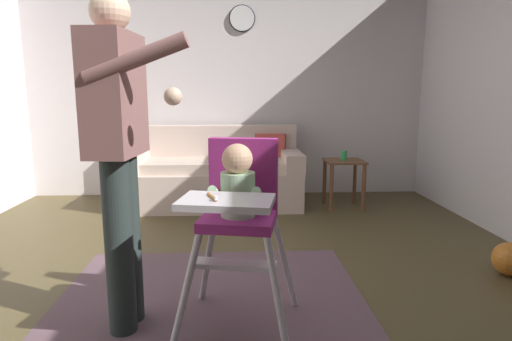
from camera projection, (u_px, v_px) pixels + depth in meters
The scene contains 9 objects.
ground at pixel (224, 304), 2.59m from camera, with size 6.29×7.05×0.10m, color brown.
wall_far at pixel (228, 83), 5.05m from camera, with size 5.49×0.06×2.70m, color silver.
couch at pixel (215, 175), 4.71m from camera, with size 1.88×0.86×0.86m.
high_chair at pixel (239, 200), 2.12m from camera, with size 0.70×0.80×0.99m.
adult_standing at pixel (119, 146), 2.09m from camera, with size 0.51×0.53×1.68m.
toy_ball at pixel (510, 259), 2.86m from camera, with size 0.23×0.23×0.23m, color orange.
side_table at pixel (344, 173), 4.54m from camera, with size 0.40×0.40×0.52m.
sippy_cup at pixel (344, 156), 4.51m from camera, with size 0.07×0.07×0.10m, color green.
wall_clock at pixel (242, 18), 4.89m from camera, with size 0.30×0.04×0.30m.
Camera 1 is at (0.07, -2.41, 1.21)m, focal length 29.81 mm.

